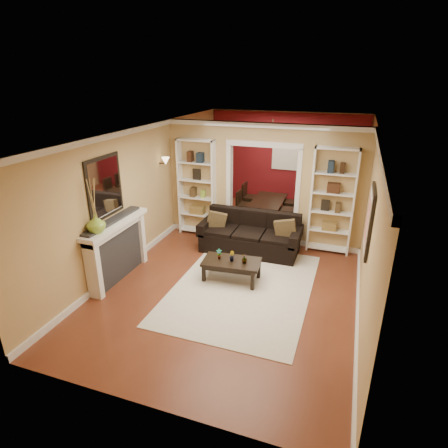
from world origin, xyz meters
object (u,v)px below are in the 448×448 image
at_px(dining_table, 269,209).
at_px(bookshelf_right, 332,202).
at_px(coffee_table, 231,270).
at_px(bookshelf_left, 197,188).
at_px(fireplace, 119,250).
at_px(sofa, 250,233).

bearing_deg(dining_table, bookshelf_right, -133.21).
height_order(coffee_table, bookshelf_right, bookshelf_right).
xyz_separation_m(bookshelf_left, dining_table, (1.41, 1.59, -0.89)).
bearing_deg(fireplace, bookshelf_right, 34.80).
bearing_deg(bookshelf_left, sofa, -21.41).
bearing_deg(dining_table, coffee_table, -178.70).
xyz_separation_m(sofa, coffee_table, (0.01, -1.33, -0.22)).
relative_size(bookshelf_left, fireplace, 1.35).
relative_size(bookshelf_right, fireplace, 1.35).
bearing_deg(bookshelf_right, fireplace, -145.20).
bearing_deg(fireplace, bookshelf_left, 77.95).
distance_m(sofa, bookshelf_right, 1.87).
relative_size(sofa, dining_table, 1.49).
xyz_separation_m(sofa, fireplace, (-2.02, -1.95, 0.15)).
distance_m(sofa, bookshelf_left, 1.75).
height_order(sofa, bookshelf_left, bookshelf_left).
distance_m(coffee_table, fireplace, 2.16).
height_order(sofa, coffee_table, sofa).
relative_size(coffee_table, fireplace, 0.63).
relative_size(sofa, bookshelf_left, 0.95).
bearing_deg(coffee_table, bookshelf_right, 44.88).
bearing_deg(fireplace, dining_table, 64.62).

